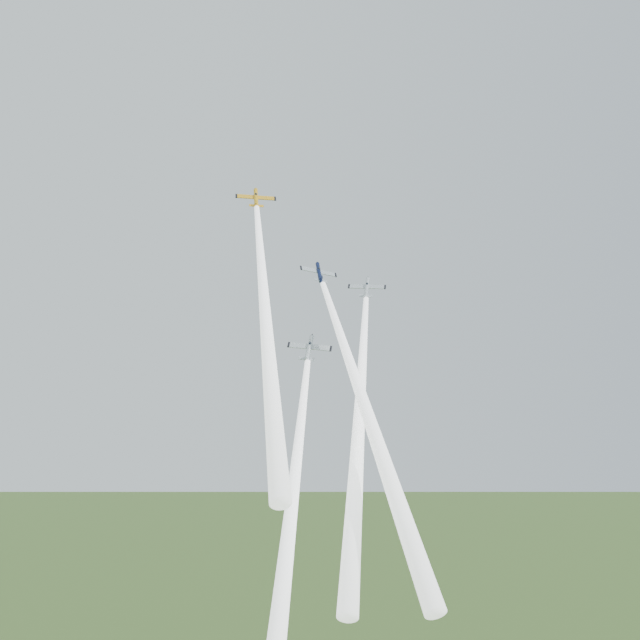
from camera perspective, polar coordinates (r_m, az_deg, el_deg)
The scene contains 8 objects.
plane_yellow at distance 148.39m, azimuth -4.58°, elevation 8.64°, with size 7.46×7.41×1.17m, color #F5AB15, non-canonical shape.
smoke_trail_yellow at distance 119.49m, azimuth -3.85°, elevation -0.35°, with size 2.77×2.77×64.98m, color white, non-canonical shape.
plane_navy at distance 139.12m, azimuth -0.07°, elevation 3.41°, with size 6.69×6.64×1.05m, color #0D173C, non-canonical shape.
smoke_trail_navy at distance 115.08m, azimuth 3.45°, elevation -6.84°, with size 2.77×2.77×61.39m, color white, non-canonical shape.
plane_silver_right at distance 145.30m, azimuth 3.34°, elevation 2.32°, with size 6.88×6.83×1.08m, color silver, non-canonical shape.
smoke_trail_silver_right at distance 120.42m, azimuth 2.76°, elevation -7.60°, with size 2.77×2.77×61.24m, color white, non-canonical shape.
plane_silver_low at distance 129.50m, azimuth -0.78°, elevation -2.01°, with size 7.24×7.19×1.13m, color #B1B9C0, non-canonical shape.
smoke_trail_silver_low at distance 106.82m, azimuth -2.19°, elevation -14.38°, with size 2.77×2.77×61.87m, color white, non-canonical shape.
Camera 1 is at (-31.19, -133.93, 73.49)m, focal length 45.00 mm.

